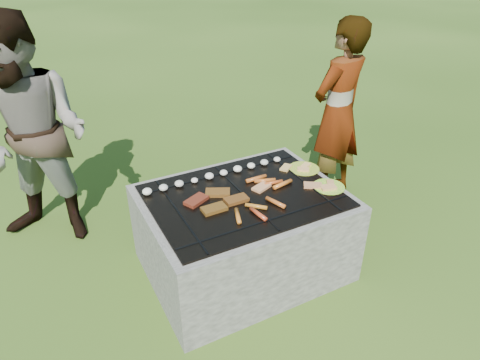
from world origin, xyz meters
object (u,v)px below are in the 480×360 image
object	(u,v)px
plate_far	(304,169)
bystander	(34,137)
plate_near	(329,187)
cook	(338,112)
fire_pit	(243,235)

from	to	relation	value
plate_far	bystander	bearing A→B (deg)	151.40
plate_far	plate_near	size ratio (longest dim) A/B	1.06
cook	bystander	bearing A→B (deg)	-25.50
fire_pit	cook	xyz separation A→B (m)	(1.20, 0.55, 0.50)
fire_pit	plate_near	bearing A→B (deg)	-17.41
fire_pit	cook	bearing A→B (deg)	24.61
plate_near	bystander	distance (m)	2.09
plate_far	fire_pit	bearing A→B (deg)	-168.38
fire_pit	plate_far	bearing A→B (deg)	11.62
plate_near	cook	distance (m)	0.98
fire_pit	bystander	size ratio (longest dim) A/B	0.76
fire_pit	bystander	world-z (taller)	bystander
fire_pit	cook	world-z (taller)	cook
plate_near	bystander	xyz separation A→B (m)	(-1.69, 1.21, 0.24)
fire_pit	plate_far	xyz separation A→B (m)	(0.56, 0.12, 0.33)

